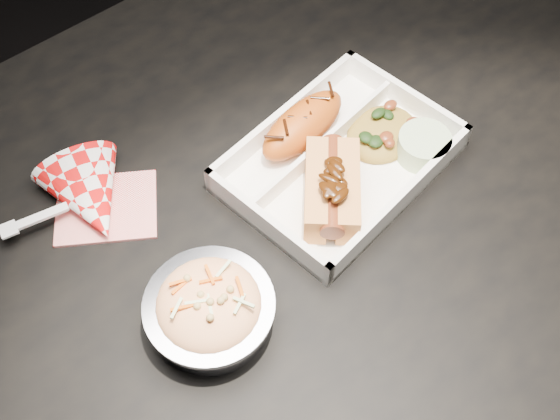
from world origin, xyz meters
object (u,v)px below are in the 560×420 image
at_px(foil_coleslaw_cup, 210,309).
at_px(napkin_fork, 91,199).
at_px(food_tray, 338,162).
at_px(fried_pastry, 303,125).
at_px(dining_table, 264,260).
at_px(hotdog, 332,188).

height_order(foil_coleslaw_cup, napkin_fork, foil_coleslaw_cup).
bearing_deg(napkin_fork, food_tray, -16.13).
height_order(fried_pastry, napkin_fork, napkin_fork).
bearing_deg(napkin_fork, fried_pastry, -5.82).
xyz_separation_m(dining_table, napkin_fork, (-0.13, 0.13, 0.11)).
bearing_deg(fried_pastry, foil_coleslaw_cup, -151.73).
relative_size(food_tray, napkin_fork, 1.52).
xyz_separation_m(dining_table, hotdog, (0.07, -0.03, 0.12)).
height_order(fried_pastry, hotdog, hotdog).
distance_m(hotdog, foil_coleslaw_cup, 0.19).
height_order(food_tray, hotdog, hotdog).
relative_size(fried_pastry, hotdog, 1.02).
relative_size(fried_pastry, napkin_fork, 0.70).
bearing_deg(foil_coleslaw_cup, napkin_fork, 95.49).
bearing_deg(hotdog, foil_coleslaw_cup, 141.22).
xyz_separation_m(fried_pastry, hotdog, (-0.03, -0.09, 0.00)).
xyz_separation_m(fried_pastry, napkin_fork, (-0.24, 0.08, -0.01)).
bearing_deg(fried_pastry, hotdog, -110.91).
bearing_deg(napkin_fork, dining_table, -32.62).
height_order(food_tray, napkin_fork, napkin_fork).
distance_m(dining_table, hotdog, 0.15).
distance_m(dining_table, food_tray, 0.15).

